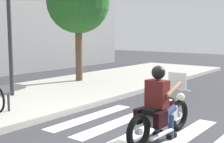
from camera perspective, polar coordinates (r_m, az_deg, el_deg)
ground_plane at (r=6.18m, az=3.48°, el=-12.18°), size 48.00×48.00×0.00m
sidewalk at (r=9.24m, az=-19.66°, el=-5.53°), size 24.00×4.40×0.15m
crosswalk_stripe_1 at (r=6.35m, az=12.99°, el=-11.79°), size 2.80×0.40×0.01m
crosswalk_stripe_2 at (r=6.70m, az=6.66°, el=-10.62°), size 2.80×0.40×0.01m
crosswalk_stripe_3 at (r=7.12m, az=1.05°, el=-9.47°), size 2.80×0.40×0.01m
crosswalk_stripe_4 at (r=7.61m, az=-3.85°, el=-8.39°), size 2.80×0.40×0.01m
motorcycle at (r=6.06m, az=9.15°, el=-8.08°), size 2.12×0.65×1.24m
rider at (r=5.91m, az=8.80°, el=-4.79°), size 0.64×0.56×1.44m
street_lamp at (r=9.71m, az=-18.67°, el=10.96°), size 0.28×0.28×4.56m
tree_near_rack at (r=12.23m, az=-6.31°, el=12.71°), size 2.46×2.46×4.47m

